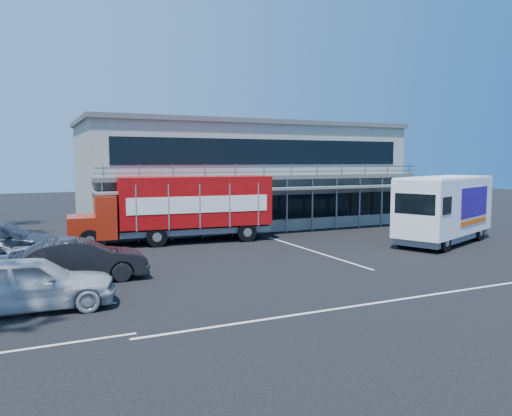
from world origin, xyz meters
name	(u,v)px	position (x,y,z in m)	size (l,w,h in m)	color
ground	(309,265)	(0.00, 0.00, 0.00)	(120.00, 120.00, 0.00)	black
building	(240,174)	(3.00, 14.94, 3.66)	(22.40, 12.00, 7.30)	gray
red_truck	(181,206)	(-3.33, 8.56, 2.06)	(11.30, 3.46, 3.75)	maroon
white_van	(444,208)	(9.99, 2.00, 1.99)	(8.09, 5.39, 3.75)	white
parked_car_a	(31,283)	(-11.27, -2.12, 0.86)	(2.03, 5.05, 1.72)	#AEB1B5
parked_car_b	(80,260)	(-9.50, 1.20, 0.83)	(1.75, 5.02, 1.65)	black
parked_car_d	(0,241)	(-12.50, 7.60, 0.85)	(2.38, 5.85, 1.70)	#2E333E
parked_car_e	(0,245)	(-12.50, 7.44, 0.66)	(1.55, 3.86, 1.32)	slate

